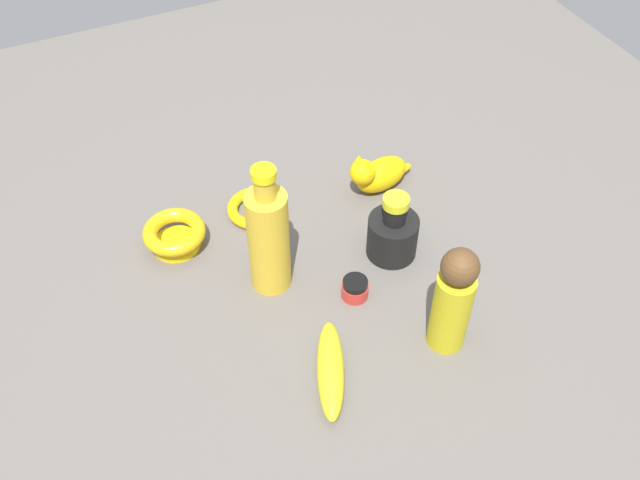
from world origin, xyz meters
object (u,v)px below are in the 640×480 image
object	(u,v)px
bangle	(255,208)
cat_figurine	(378,173)
person_figure_adult	(453,300)
bowl	(175,234)
bottle_tall	(268,238)
banana	(331,370)
nail_polish_jar	(355,288)
bottle_short	(393,233)

from	to	relation	value
bangle	cat_figurine	bearing A→B (deg)	80.41
person_figure_adult	cat_figurine	distance (m)	0.39
bowl	cat_figurine	world-z (taller)	cat_figurine
bangle	bottle_tall	size ratio (longest dim) A/B	0.42
person_figure_adult	banana	xyz separation A→B (m)	(-0.01, -0.20, -0.08)
nail_polish_jar	bottle_short	distance (m)	0.13
person_figure_adult	bottle_short	world-z (taller)	person_figure_adult
bottle_short	person_figure_adult	bearing A→B (deg)	-3.91
nail_polish_jar	banana	size ratio (longest dim) A/B	0.26
banana	bottle_short	size ratio (longest dim) A/B	1.34
person_figure_adult	nail_polish_jar	bearing A→B (deg)	-147.77
bowl	cat_figurine	distance (m)	0.41
bottle_tall	bottle_short	xyz separation A→B (m)	(0.03, 0.23, -0.06)
person_figure_adult	bowl	size ratio (longest dim) A/B	1.84
banana	bangle	bearing A→B (deg)	-160.50
bottle_tall	bowl	bearing A→B (deg)	-140.20
bangle	bottle_short	size ratio (longest dim) A/B	0.82
bottle_tall	person_figure_adult	bearing A→B (deg)	41.54
banana	bottle_short	distance (m)	0.30
bottle_tall	cat_figurine	world-z (taller)	bottle_tall
bottle_short	bowl	bearing A→B (deg)	-117.18
nail_polish_jar	bottle_tall	distance (m)	0.18
bottle_tall	cat_figurine	size ratio (longest dim) A/B	1.73
nail_polish_jar	bowl	bearing A→B (deg)	-134.82
banana	bangle	distance (m)	0.40
banana	bottle_short	xyz separation A→B (m)	(-0.20, 0.22, 0.03)
person_figure_adult	bottle_short	size ratio (longest dim) A/B	1.56
banana	bottle_tall	xyz separation A→B (m)	(-0.23, -0.01, 0.09)
person_figure_adult	cat_figurine	world-z (taller)	person_figure_adult
bottle_short	banana	bearing A→B (deg)	-48.01
bottle_short	cat_figurine	xyz separation A→B (m)	(-0.16, 0.06, -0.01)
bowl	bottle_tall	world-z (taller)	bottle_tall
bowl	bottle_tall	bearing A→B (deg)	39.80
bowl	bangle	bearing A→B (deg)	97.47
person_figure_adult	banana	size ratio (longest dim) A/B	1.17
bottle_tall	bottle_short	world-z (taller)	bottle_tall
nail_polish_jar	bottle_short	size ratio (longest dim) A/B	0.35
nail_polish_jar	bowl	distance (m)	0.35
nail_polish_jar	banana	xyz separation A→B (m)	(0.13, -0.11, 0.00)
person_figure_adult	bottle_tall	distance (m)	0.32
bottle_tall	nail_polish_jar	bearing A→B (deg)	52.31
person_figure_adult	cat_figurine	size ratio (longest dim) A/B	1.40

